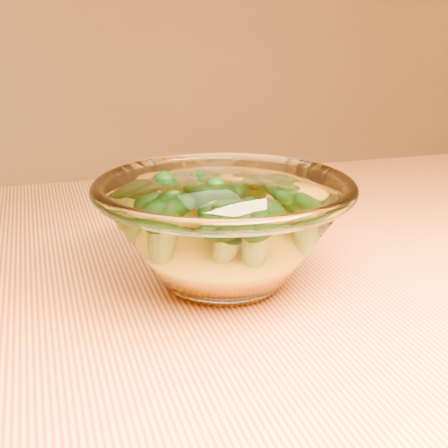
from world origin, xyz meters
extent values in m
cube|color=#C9883C|center=(0.00, 0.00, 0.73)|extent=(1.20, 0.80, 0.04)
cylinder|color=brown|center=(0.54, 0.34, 0.35)|extent=(0.06, 0.06, 0.71)
ellipsoid|color=white|center=(0.02, -0.01, 0.76)|extent=(0.10, 0.10, 0.02)
torus|color=white|center=(0.02, -0.01, 0.84)|extent=(0.23, 0.23, 0.01)
ellipsoid|color=#FFA215|center=(0.02, -0.01, 0.78)|extent=(0.13, 0.13, 0.04)
camera|label=1|loc=(-0.14, -0.51, 0.98)|focal=50.00mm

